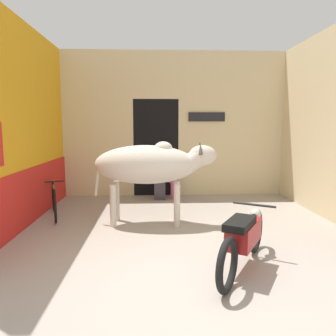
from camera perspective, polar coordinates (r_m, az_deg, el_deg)
name	(u,v)px	position (r m, az deg, el deg)	size (l,w,h in m)	color
ground_plane	(199,282)	(4.02, 5.42, -19.09)	(30.00, 30.00, 0.00)	#9E9389
wall_left_shopfront	(20,128)	(6.37, -24.38, 6.43)	(0.25, 4.75, 3.63)	orange
wall_back_with_doorway	(167,133)	(8.57, -0.14, 6.18)	(5.58, 0.93, 3.63)	beige
cow	(150,165)	(5.90, -3.07, 0.55)	(2.22, 0.83, 1.52)	beige
motorcycle_near	(244,237)	(4.25, 13.03, -11.67)	(1.03, 1.69, 0.73)	black
bicycle	(54,200)	(6.88, -19.22, -5.27)	(0.61, 1.53, 0.65)	black
shopkeeper_seated	(160,173)	(7.99, -1.47, -0.92)	(0.38, 0.33, 1.20)	#3D3842
plastic_stool	(174,189)	(8.06, 1.14, -3.69)	(0.28, 0.28, 0.44)	#DB6093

